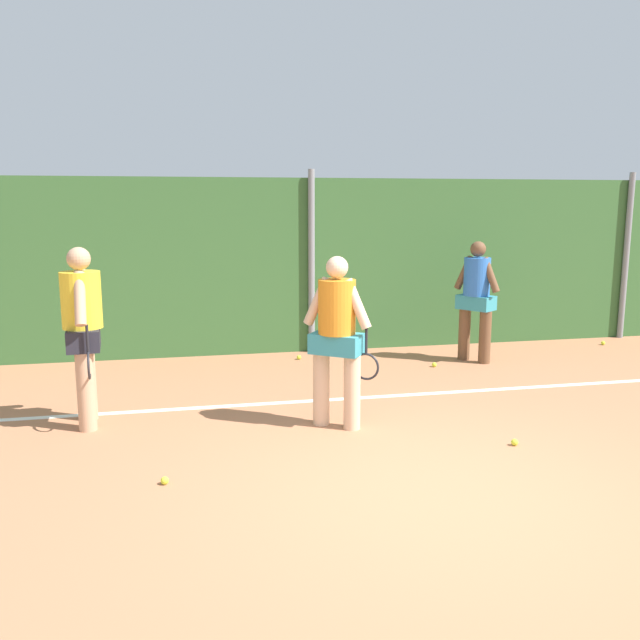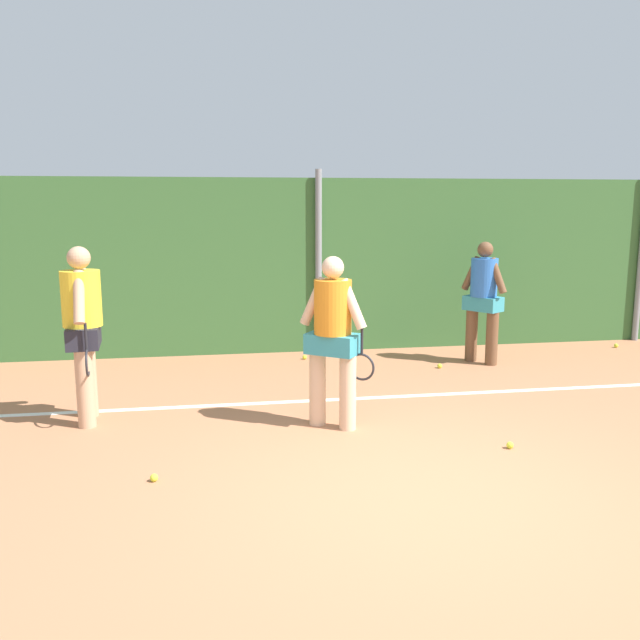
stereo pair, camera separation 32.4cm
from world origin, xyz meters
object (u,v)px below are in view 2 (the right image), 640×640
object	(u,v)px
tennis_ball_2	(616,346)
tennis_ball_5	(154,478)
tennis_ball_4	(510,445)
player_foreground_near	(333,333)
player_backcourt_far	(483,296)
player_midcourt	(83,325)
tennis_ball_6	(305,357)
tennis_ball_0	(440,366)

from	to	relation	value
tennis_ball_2	tennis_ball_5	world-z (taller)	same
tennis_ball_4	tennis_ball_5	xyz separation A→B (m)	(-3.27, -0.22, 0.00)
player_foreground_near	tennis_ball_4	bearing A→B (deg)	5.85
tennis_ball_5	tennis_ball_4	bearing A→B (deg)	3.84
player_backcourt_far	tennis_ball_5	bearing A→B (deg)	94.32
player_midcourt	tennis_ball_5	bearing A→B (deg)	20.14
player_backcourt_far	tennis_ball_2	world-z (taller)	player_backcourt_far
player_midcourt	tennis_ball_6	bearing A→B (deg)	126.79
tennis_ball_2	tennis_ball_4	distance (m)	5.32
player_midcourt	tennis_ball_4	size ratio (longest dim) A/B	28.22
tennis_ball_0	tennis_ball_5	xyz separation A→B (m)	(-3.66, -3.28, 0.00)
tennis_ball_2	player_midcourt	bearing A→B (deg)	-162.80
tennis_ball_4	tennis_ball_6	world-z (taller)	same
tennis_ball_2	tennis_ball_4	size ratio (longest dim) A/B	1.00
tennis_ball_2	tennis_ball_6	xyz separation A→B (m)	(-5.06, 0.02, 0.00)
player_backcourt_far	tennis_ball_0	distance (m)	1.20
player_midcourt	tennis_ball_2	world-z (taller)	player_midcourt
player_midcourt	tennis_ball_4	bearing A→B (deg)	64.68
player_midcourt	player_backcourt_far	bearing A→B (deg)	103.81
tennis_ball_0	tennis_ball_5	world-z (taller)	same
player_foreground_near	player_backcourt_far	xyz separation A→B (m)	(2.63, 2.39, -0.01)
tennis_ball_0	player_foreground_near	bearing A→B (deg)	-131.76
tennis_ball_5	tennis_ball_6	distance (m)	4.52
tennis_ball_0	tennis_ball_4	distance (m)	3.09
player_backcourt_far	tennis_ball_5	distance (m)	5.67
tennis_ball_4	tennis_ball_0	bearing A→B (deg)	82.77
player_midcourt	tennis_ball_6	size ratio (longest dim) A/B	28.22
tennis_ball_6	player_midcourt	bearing A→B (deg)	-137.88
player_foreground_near	player_backcourt_far	size ratio (longest dim) A/B	1.01
player_foreground_near	tennis_ball_5	bearing A→B (deg)	-111.20
player_foreground_near	player_midcourt	world-z (taller)	player_midcourt
tennis_ball_0	tennis_ball_2	bearing A→B (deg)	14.08
tennis_ball_4	player_foreground_near	bearing A→B (deg)	149.90
tennis_ball_5	player_backcourt_far	bearing A→B (deg)	38.76
tennis_ball_6	tennis_ball_2	bearing A→B (deg)	-0.26
player_midcourt	tennis_ball_4	world-z (taller)	player_midcourt
tennis_ball_0	tennis_ball_4	bearing A→B (deg)	-97.23
player_foreground_near	tennis_ball_4	size ratio (longest dim) A/B	26.90
player_foreground_near	player_midcourt	distance (m)	2.61
tennis_ball_2	tennis_ball_5	bearing A→B (deg)	-149.35
player_backcourt_far	tennis_ball_2	size ratio (longest dim) A/B	26.61
player_midcourt	player_backcourt_far	world-z (taller)	player_midcourt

